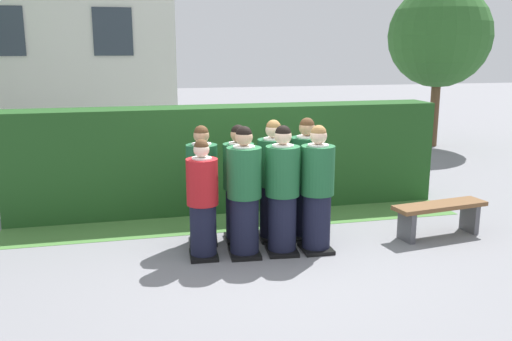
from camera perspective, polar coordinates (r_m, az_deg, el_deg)
The scene contains 14 objects.
ground_plane at distance 7.25m, azimuth 0.51°, elevation -8.58°, with size 60.00×60.00×0.00m, color slate.
student_in_red_blazer at distance 6.93m, azimuth -5.56°, elevation -3.32°, with size 0.40×0.46×1.53m.
student_front_row_1 at distance 6.95m, azimuth -1.22°, elevation -2.57°, with size 0.44×0.51×1.68m.
student_front_row_2 at distance 7.06m, azimuth 2.75°, elevation -2.36°, with size 0.44×0.55×1.68m.
student_front_row_3 at distance 7.16m, azimuth 6.36°, elevation -2.23°, with size 0.43×0.49×1.67m.
student_rear_row_0 at distance 7.46m, azimuth -5.58°, elevation -1.79°, with size 0.43×0.51×1.62m.
student_rear_row_1 at distance 7.50m, azimuth -1.81°, elevation -1.66°, with size 0.42×0.48×1.62m.
student_rear_row_2 at distance 7.57m, azimuth 1.79°, elevation -1.32°, with size 0.44×0.54×1.68m.
student_rear_row_3 at distance 7.66m, azimuth 5.20°, elevation -1.12°, with size 0.44×0.51×1.70m.
hedge at distance 9.06m, azimuth -2.79°, elevation 1.34°, with size 7.00×0.70×1.70m.
school_building_main at distance 15.49m, azimuth -19.13°, elevation 14.41°, with size 5.62×3.77×6.41m.
oak_tree_right at distance 15.55m, azimuth 18.52°, elevation 13.07°, with size 2.67×2.67×4.26m.
wooden_bench at distance 8.20m, azimuth 18.52°, elevation -4.15°, with size 1.44×0.55×0.48m.
lawn_strip at distance 8.51m, azimuth -1.73°, elevation -5.30°, with size 7.00×0.90×0.01m, color #477A38.
Camera 1 is at (-1.63, -6.56, 2.63)m, focal length 38.54 mm.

